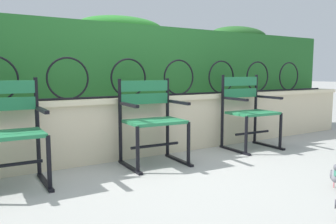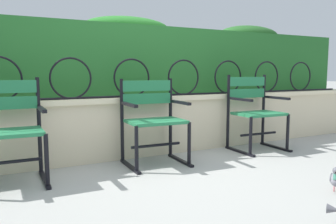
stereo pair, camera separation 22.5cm
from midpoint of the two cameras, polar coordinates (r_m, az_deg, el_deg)
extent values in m
plane|color=#9E9E99|center=(3.30, 2.71, -9.69)|extent=(60.00, 60.00, 0.00)
cube|color=beige|center=(3.89, -3.00, -2.59)|extent=(6.90, 0.35, 0.61)
cube|color=beige|center=(3.85, -3.03, 2.25)|extent=(6.90, 0.41, 0.05)
cylinder|color=black|center=(3.78, -2.55, 2.73)|extent=(6.37, 0.02, 0.02)
torus|color=black|center=(3.51, -14.13, 5.47)|extent=(0.42, 0.02, 0.42)
torus|color=black|center=(3.72, -4.32, 5.71)|extent=(0.42, 0.02, 0.42)
torus|color=black|center=(4.03, 4.23, 5.78)|extent=(0.42, 0.02, 0.42)
torus|color=black|center=(4.41, 11.44, 5.74)|extent=(0.42, 0.02, 0.42)
torus|color=black|center=(4.85, 17.42, 5.64)|extent=(0.42, 0.02, 0.42)
torus|color=black|center=(5.33, 22.36, 5.51)|extent=(0.42, 0.02, 0.42)
cube|color=#236028|center=(4.31, -5.95, 8.49)|extent=(6.77, 0.66, 0.82)
ellipsoid|color=#226522|center=(4.36, -5.26, 13.89)|extent=(1.10, 0.60, 0.26)
ellipsoid|color=#245823|center=(5.42, 14.54, 12.29)|extent=(1.02, 0.60, 0.28)
cube|color=#237547|center=(2.87, -23.41, -3.68)|extent=(0.57, 0.14, 0.03)
cube|color=#237547|center=(3.01, -23.57, -3.25)|extent=(0.57, 0.14, 0.03)
cube|color=#237547|center=(3.14, -23.72, -2.85)|extent=(0.57, 0.14, 0.03)
cube|color=#237547|center=(3.21, -24.13, 3.86)|extent=(0.57, 0.04, 0.11)
cube|color=#237547|center=(3.22, -24.01, 1.33)|extent=(0.57, 0.04, 0.11)
cylinder|color=black|center=(3.27, -18.86, -2.26)|extent=(0.04, 0.04, 0.88)
cylinder|color=black|center=(2.90, -17.48, -7.81)|extent=(0.04, 0.04, 0.44)
cube|color=black|center=(3.13, -17.93, -10.68)|extent=(0.05, 0.52, 0.02)
cube|color=black|center=(3.01, -18.34, 0.44)|extent=(0.04, 0.40, 0.03)
cylinder|color=black|center=(3.06, -23.36, -7.72)|extent=(0.54, 0.04, 0.03)
cube|color=#237547|center=(3.28, 0.86, -1.91)|extent=(0.56, 0.15, 0.03)
cube|color=#237547|center=(3.40, -0.15, -1.60)|extent=(0.56, 0.15, 0.03)
cube|color=#237547|center=(3.53, -1.08, -1.31)|extent=(0.56, 0.15, 0.03)
cube|color=#237547|center=(3.59, -1.77, 4.39)|extent=(0.55, 0.06, 0.11)
cube|color=#237547|center=(3.60, -1.76, 2.24)|extent=(0.55, 0.06, 0.11)
cylinder|color=black|center=(3.74, 2.13, -0.99)|extent=(0.04, 0.04, 0.86)
cylinder|color=black|center=(3.40, 5.44, -5.39)|extent=(0.04, 0.04, 0.44)
cube|color=black|center=(3.61, 3.86, -8.06)|extent=(0.07, 0.52, 0.02)
cube|color=black|center=(3.51, 3.94, 1.59)|extent=(0.06, 0.40, 0.03)
cylinder|color=black|center=(3.52, -5.87, -1.49)|extent=(0.04, 0.04, 0.86)
cylinder|color=black|center=(3.17, -3.24, -6.29)|extent=(0.04, 0.04, 0.44)
cube|color=black|center=(3.39, -4.43, -9.06)|extent=(0.07, 0.52, 0.02)
cube|color=black|center=(3.28, -4.52, 1.23)|extent=(0.06, 0.40, 0.03)
cylinder|color=black|center=(3.45, -0.15, -5.58)|extent=(0.52, 0.05, 0.03)
cube|color=#237547|center=(4.11, 17.71, -0.49)|extent=(0.55, 0.15, 0.03)
cube|color=#237547|center=(4.21, 16.44, -0.29)|extent=(0.55, 0.15, 0.03)
cube|color=#237547|center=(4.31, 15.23, -0.09)|extent=(0.55, 0.15, 0.03)
cube|color=#237547|center=(4.36, 14.49, 4.95)|extent=(0.55, 0.05, 0.11)
cube|color=#237547|center=(4.37, 14.44, 3.03)|extent=(0.55, 0.05, 0.11)
cylinder|color=black|center=(4.57, 16.98, 0.33)|extent=(0.04, 0.04, 0.90)
cylinder|color=black|center=(4.30, 20.76, -3.28)|extent=(0.04, 0.04, 0.44)
cube|color=black|center=(4.46, 18.88, -5.56)|extent=(0.06, 0.52, 0.02)
cube|color=black|center=(4.38, 19.18, 2.24)|extent=(0.05, 0.40, 0.03)
cylinder|color=black|center=(4.22, 11.51, -0.01)|extent=(0.04, 0.04, 0.90)
cylinder|color=black|center=(3.92, 15.22, -3.99)|extent=(0.04, 0.04, 0.44)
cube|color=black|center=(4.11, 13.39, -6.43)|extent=(0.06, 0.52, 0.02)
cube|color=black|center=(4.02, 13.63, 2.06)|extent=(0.05, 0.40, 0.03)
cylinder|color=black|center=(4.24, 16.34, -3.53)|extent=(0.52, 0.05, 0.03)
cone|color=#595960|center=(2.42, 28.44, -14.16)|extent=(0.09, 0.10, 0.06)
cylinder|color=#2D6B56|center=(2.97, 28.27, -9.55)|extent=(0.07, 0.07, 0.06)
sphere|color=#55555D|center=(2.93, 28.30, -8.65)|extent=(0.06, 0.06, 0.06)
cone|color=black|center=(2.90, 28.26, -8.90)|extent=(0.03, 0.02, 0.01)
ellipsoid|color=#5B5B63|center=(3.05, 27.52, -9.67)|extent=(0.13, 0.09, 0.07)
cylinder|color=#C6515B|center=(3.07, 27.90, -11.23)|extent=(0.01, 0.01, 0.05)
camera|label=1|loc=(0.11, -88.03, 0.23)|focal=36.56mm
camera|label=2|loc=(0.11, 91.97, -0.23)|focal=36.56mm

